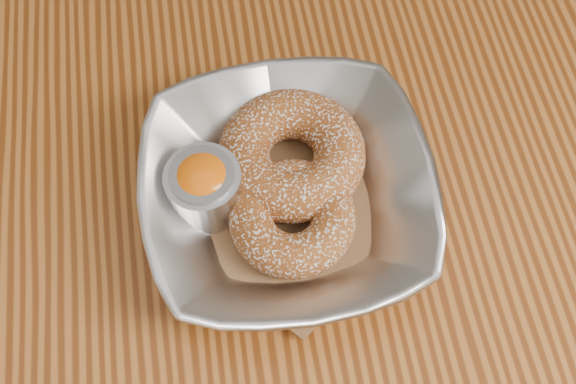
{
  "coord_description": "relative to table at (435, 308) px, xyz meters",
  "views": [
    {
      "loc": [
        -0.15,
        -0.15,
        1.21
      ],
      "look_at": [
        -0.12,
        0.07,
        0.78
      ],
      "focal_mm": 42.0,
      "sensor_mm": 36.0,
      "label": 1
    }
  ],
  "objects": [
    {
      "name": "table",
      "position": [
        0.0,
        0.0,
        0.0
      ],
      "size": [
        1.2,
        0.8,
        0.75
      ],
      "color": "brown",
      "rests_on": "ground_plane"
    },
    {
      "name": "serving_bowl",
      "position": [
        -0.12,
        0.07,
        0.12
      ],
      "size": [
        0.21,
        0.21,
        0.05
      ],
      "primitive_type": "imported",
      "color": "#B3B5BA",
      "rests_on": "table"
    },
    {
      "name": "parchment",
      "position": [
        -0.12,
        0.07,
        0.11
      ],
      "size": [
        0.2,
        0.2,
        0.0
      ],
      "primitive_type": "cube",
      "rotation": [
        0.0,
        0.0,
        0.73
      ],
      "color": "brown",
      "rests_on": "table"
    },
    {
      "name": "donut_back",
      "position": [
        -0.11,
        0.1,
        0.13
      ],
      "size": [
        0.11,
        0.11,
        0.04
      ],
      "primitive_type": "torus",
      "rotation": [
        0.0,
        0.0,
        0.04
      ],
      "color": "brown",
      "rests_on": "parchment"
    },
    {
      "name": "donut_front",
      "position": [
        -0.12,
        0.05,
        0.12
      ],
      "size": [
        0.09,
        0.09,
        0.03
      ],
      "primitive_type": "torus",
      "rotation": [
        0.0,
        0.0,
        -0.0
      ],
      "color": "brown",
      "rests_on": "parchment"
    },
    {
      "name": "ramekin",
      "position": [
        -0.17,
        0.08,
        0.13
      ],
      "size": [
        0.05,
        0.05,
        0.05
      ],
      "color": "#B3B5BA",
      "rests_on": "table"
    }
  ]
}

